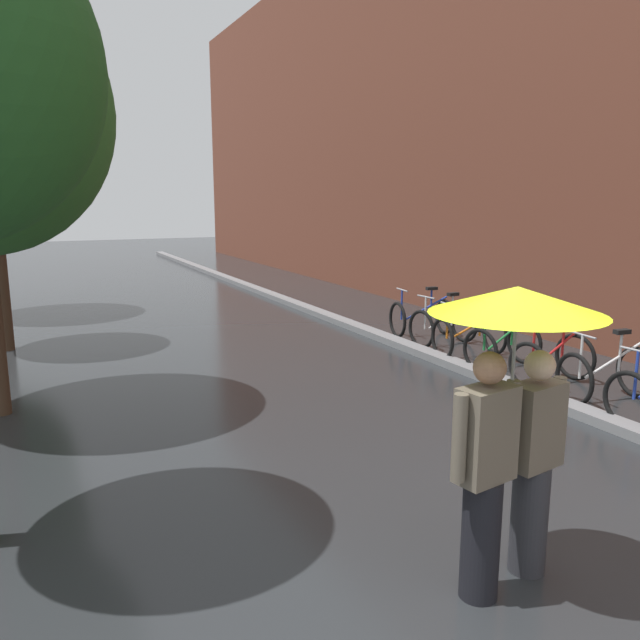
% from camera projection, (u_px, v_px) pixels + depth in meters
% --- Properties ---
extents(ground_plane, '(80.00, 80.00, 0.00)m').
position_uv_depth(ground_plane, '(548.00, 614.00, 4.06)').
color(ground_plane, '#26282B').
extents(building_facade, '(8.00, 36.00, 9.90)m').
position_uv_depth(building_facade, '(558.00, 108.00, 16.21)').
color(building_facade, brown).
rests_on(building_facade, ground).
extents(kerb_strip, '(0.30, 36.00, 0.12)m').
position_uv_depth(kerb_strip, '(322.00, 314.00, 14.25)').
color(kerb_strip, slate).
rests_on(kerb_strip, ground).
extents(parked_bicycle_1, '(1.16, 0.83, 0.96)m').
position_uv_depth(parked_bicycle_1, '(606.00, 374.00, 8.25)').
color(parked_bicycle_1, black).
rests_on(parked_bicycle_1, ground).
extents(parked_bicycle_2, '(1.15, 0.81, 0.96)m').
position_uv_depth(parked_bicycle_2, '(553.00, 360.00, 8.96)').
color(parked_bicycle_2, black).
rests_on(parked_bicycle_2, ground).
extents(parked_bicycle_3, '(1.16, 0.84, 0.96)m').
position_uv_depth(parked_bicycle_3, '(503.00, 345.00, 9.86)').
color(parked_bicycle_3, black).
rests_on(parked_bicycle_3, ground).
extents(parked_bicycle_4, '(1.15, 0.82, 0.96)m').
position_uv_depth(parked_bicycle_4, '(469.00, 335.00, 10.57)').
color(parked_bicycle_4, black).
rests_on(parked_bicycle_4, ground).
extents(parked_bicycle_5, '(1.13, 0.78, 0.96)m').
position_uv_depth(parked_bicycle_5, '(443.00, 325.00, 11.41)').
color(parked_bicycle_5, black).
rests_on(parked_bicycle_5, ground).
extents(parked_bicycle_6, '(1.16, 0.84, 0.96)m').
position_uv_depth(parked_bicycle_6, '(421.00, 317.00, 12.19)').
color(parked_bicycle_6, black).
rests_on(parked_bicycle_6, ground).
extents(couple_under_umbrella, '(1.14, 1.14, 2.10)m').
position_uv_depth(couple_under_umbrella, '(513.00, 390.00, 4.13)').
color(couple_under_umbrella, black).
rests_on(couple_under_umbrella, ground).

